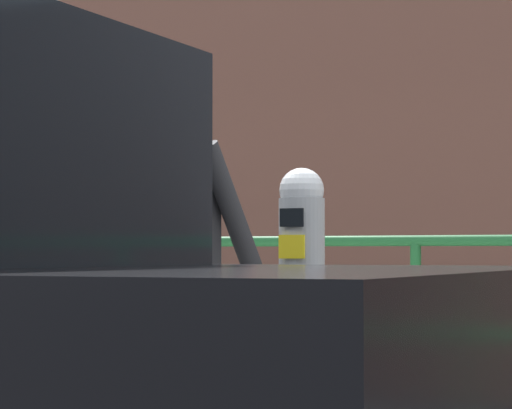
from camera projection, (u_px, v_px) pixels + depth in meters
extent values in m
cylinder|color=slate|center=(302.00, 399.00, 4.38)|extent=(0.07, 0.07, 0.99)
cylinder|color=#939699|center=(302.00, 234.00, 4.41)|extent=(0.18, 0.18, 0.28)
sphere|color=silver|center=(302.00, 190.00, 4.41)|extent=(0.17, 0.17, 0.17)
cube|color=black|center=(292.00, 217.00, 4.33)|extent=(0.10, 0.01, 0.07)
cube|color=yellow|center=(292.00, 247.00, 4.32)|extent=(0.11, 0.01, 0.09)
cylinder|color=slate|center=(151.00, 400.00, 4.91)|extent=(0.15, 0.15, 0.84)
cylinder|color=slate|center=(182.00, 405.00, 4.77)|extent=(0.15, 0.15, 0.84)
cube|color=black|center=(167.00, 229.00, 4.87)|extent=(0.49, 0.35, 0.63)
sphere|color=tan|center=(168.00, 128.00, 4.89)|extent=(0.23, 0.23, 0.23)
cylinder|color=black|center=(128.00, 226.00, 5.06)|extent=(0.09, 0.09, 0.60)
cylinder|color=black|center=(231.00, 210.00, 4.77)|extent=(0.20, 0.36, 0.57)
cylinder|color=#1E602D|center=(416.00, 241.00, 6.32)|extent=(24.00, 0.06, 0.06)
cylinder|color=#1E602D|center=(416.00, 332.00, 6.30)|extent=(24.00, 0.05, 0.05)
cylinder|color=#1E602D|center=(54.00, 330.00, 7.31)|extent=(0.06, 0.06, 1.12)
cylinder|color=#1E602D|center=(416.00, 342.00, 6.29)|extent=(0.06, 0.06, 1.12)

